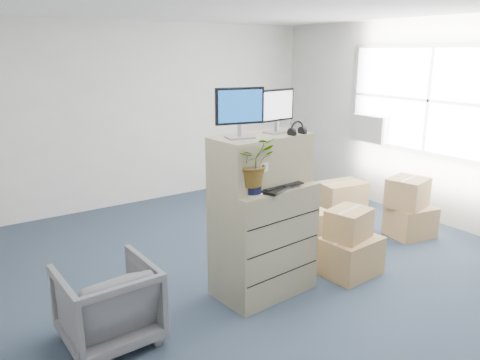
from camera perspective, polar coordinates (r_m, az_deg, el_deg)
name	(u,v)px	position (r m, az deg, el deg)	size (l,w,h in m)	color
ground	(283,285)	(5.03, 5.23, -12.58)	(7.00, 7.00, 0.00)	#222F3E
wall_back	(143,114)	(7.55, -11.73, 7.85)	(6.00, 0.02, 2.80)	beige
wall_right	(463,127)	(6.85, 25.58, 5.90)	(0.02, 7.00, 2.80)	beige
window	(430,100)	(7.03, 22.12, 8.97)	(0.07, 2.72, 1.52)	gray
ac_unit	(372,128)	(7.56, 15.74, 6.08)	(0.24, 0.60, 0.40)	#B8B8B4
filing_cabinet_lower	(264,239)	(4.68, 2.89, -7.23)	(0.96, 0.59, 1.12)	tan
filing_cabinet_upper	(261,160)	(4.47, 2.57, 2.45)	(0.96, 0.48, 0.48)	tan
monitor_left	(240,110)	(4.23, -0.02, 8.54)	(0.46, 0.22, 0.46)	#99999E
monitor_right	(277,109)	(4.52, 4.51, 8.68)	(0.42, 0.19, 0.42)	#99999E
headphones	(297,130)	(4.48, 6.99, 6.12)	(0.17, 0.17, 0.02)	black
keyboard	(278,187)	(4.41, 4.64, -0.81)	(0.51, 0.21, 0.03)	black
mouse	(291,180)	(4.64, 6.19, 0.03)	(0.09, 0.06, 0.03)	silver
water_bottle	(267,170)	(4.53, 3.26, 1.19)	(0.07, 0.07, 0.26)	gray
phone_dock	(263,181)	(4.47, 2.79, -0.11)	(0.07, 0.06, 0.14)	silver
external_drive	(280,174)	(4.80, 4.86, 0.75)	(0.19, 0.14, 0.06)	black
tissue_box	(286,168)	(4.75, 5.69, 1.50)	(0.25, 0.12, 0.09)	#3A8EC7
potted_plant	(252,168)	(4.13, 1.48, 1.45)	(0.42, 0.46, 0.43)	#9AB290
office_chair	(108,300)	(4.13, -15.85, -13.90)	(0.73, 0.69, 0.75)	#56555A
cardboard_boxes	(353,218)	(6.17, 13.58, -4.57)	(2.10, 1.98, 0.78)	#A17E4E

